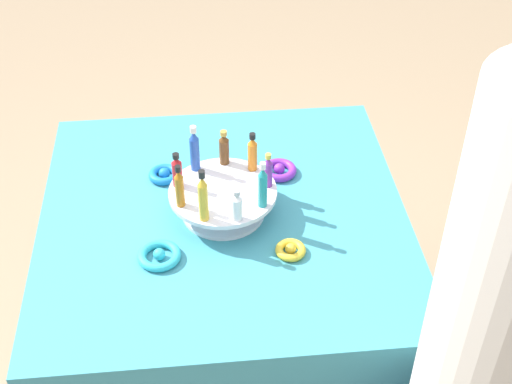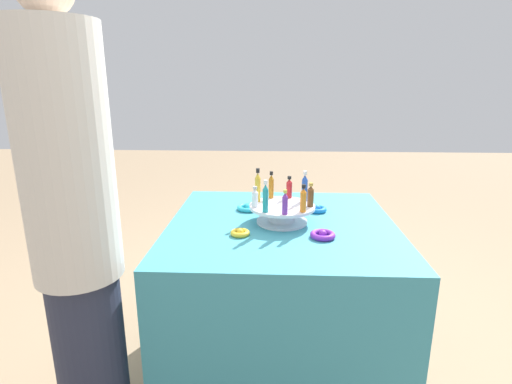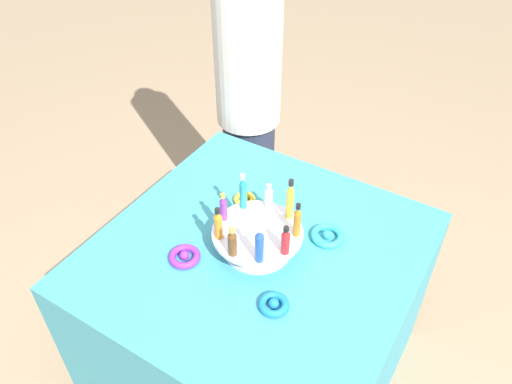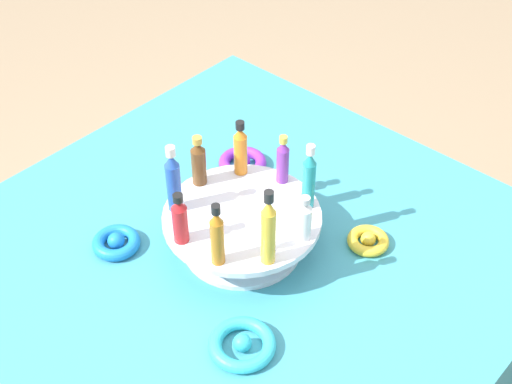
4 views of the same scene
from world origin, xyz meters
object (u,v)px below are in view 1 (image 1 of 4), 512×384
object	(u,v)px
bottle_clear	(237,206)
bottle_orange	(252,153)
bottle_purple	(268,171)
ribbon_bow_gold	(291,250)
bottle_blue	(195,150)
display_stand	(223,200)
ribbon_bow_blue	(164,174)
bottle_red	(177,171)
bottle_amber	(180,187)
ribbon_bow_teal	(159,255)
bottle_brown	(224,148)
bottle_gold	(203,197)
ribbon_bow_purple	(279,170)
bottle_teal	(263,186)

from	to	relation	value
bottle_clear	bottle_orange	xyz separation A→B (m)	(-0.20, 0.06, 0.01)
bottle_purple	ribbon_bow_gold	world-z (taller)	bottle_purple
bottle_blue	ribbon_bow_gold	size ratio (longest dim) A/B	1.77
bottle_clear	display_stand	bearing A→B (deg)	-166.03
bottle_blue	ribbon_bow_blue	world-z (taller)	bottle_blue
bottle_red	ribbon_bow_blue	distance (m)	0.18
bottle_amber	ribbon_bow_teal	size ratio (longest dim) A/B	1.14
bottle_purple	bottle_red	bearing A→B (deg)	-96.03
bottle_purple	bottle_brown	bearing A→B (deg)	-136.03
bottle_red	bottle_amber	bearing A→B (deg)	3.97
ribbon_bow_blue	bottle_gold	bearing A→B (deg)	20.72
ribbon_bow_gold	ribbon_bow_teal	bearing A→B (deg)	-92.13
bottle_clear	bottle_amber	world-z (taller)	bottle_amber
bottle_orange	ribbon_bow_purple	bearing A→B (deg)	131.69
ribbon_bow_purple	ribbon_bow_teal	world-z (taller)	ribbon_bow_purple
bottle_brown	ribbon_bow_gold	distance (m)	0.34
bottle_brown	bottle_red	size ratio (longest dim) A/B	1.03
bottle_teal	ribbon_bow_purple	size ratio (longest dim) A/B	1.35
bottle_orange	bottle_red	size ratio (longest dim) A/B	1.14
display_stand	bottle_clear	bearing A→B (deg)	13.97
bottle_clear	ribbon_bow_purple	world-z (taller)	bottle_clear
bottle_gold	ribbon_bow_blue	xyz separation A→B (m)	(-0.28, -0.10, -0.13)
ribbon_bow_blue	ribbon_bow_teal	xyz separation A→B (m)	(0.32, -0.01, -0.00)
bottle_gold	bottle_blue	bearing A→B (deg)	-176.03
bottle_teal	ribbon_bow_purple	xyz separation A→B (m)	(-0.23, 0.07, -0.13)
display_stand	bottle_red	size ratio (longest dim) A/B	2.82
bottle_brown	bottle_blue	size ratio (longest dim) A/B	0.76
bottle_gold	bottle_amber	bearing A→B (deg)	-136.03
bottle_clear	bottle_blue	bearing A→B (deg)	-156.03
bottle_clear	bottle_purple	size ratio (longest dim) A/B	0.88
bottle_purple	bottle_clear	bearing A→B (deg)	-36.03
display_stand	bottle_purple	xyz separation A→B (m)	(-0.01, 0.12, 0.08)
bottle_blue	bottle_gold	distance (m)	0.21
bottle_brown	bottle_amber	world-z (taller)	bottle_amber
bottle_purple	ribbon_bow_purple	distance (m)	0.19
bottle_brown	display_stand	bearing A→B (deg)	-6.03
display_stand	bottle_brown	distance (m)	0.14
bottle_gold	ribbon_bow_teal	bearing A→B (deg)	-66.95
ribbon_bow_teal	ribbon_bow_gold	world-z (taller)	ribbon_bow_teal
bottle_clear	bottle_red	distance (m)	0.21
bottle_clear	ribbon_bow_gold	xyz separation A→B (m)	(0.05, 0.13, -0.11)
bottle_orange	bottle_brown	bearing A→B (deg)	-116.03
bottle_orange	ribbon_bow_teal	size ratio (longest dim) A/B	1.06
bottle_red	ribbon_bow_purple	distance (m)	0.33
bottle_purple	bottle_red	xyz separation A→B (m)	(-0.02, -0.23, -0.00)
bottle_red	ribbon_bow_blue	size ratio (longest dim) A/B	1.14
bottle_brown	bottle_amber	xyz separation A→B (m)	(0.17, -0.12, 0.01)
ribbon_bow_purple	display_stand	bearing A→B (deg)	-47.13
bottle_orange	ribbon_bow_teal	xyz separation A→B (m)	(0.24, -0.25, -0.12)
bottle_blue	bottle_gold	world-z (taller)	bottle_gold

